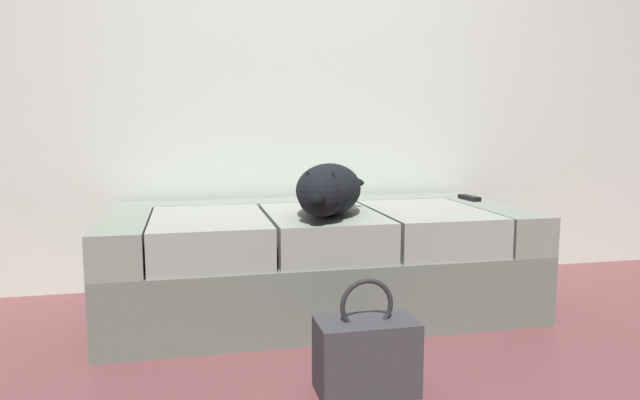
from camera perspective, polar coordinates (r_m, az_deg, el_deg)
name	(u,v)px	position (r m, az deg, el deg)	size (l,w,h in m)	color
back_wall	(295,19)	(3.26, -2.47, 17.00)	(6.40, 0.10, 2.80)	silver
couch	(318,260)	(2.74, -0.24, -5.81)	(1.88, 0.90, 0.47)	slate
dog_dark	(328,190)	(2.50, 0.74, 0.98)	(0.43, 0.62, 0.22)	black
tv_remote	(469,198)	(3.11, 14.19, 0.20)	(0.04, 0.15, 0.02)	black
handbag	(366,354)	(1.97, 4.48, -14.62)	(0.32, 0.18, 0.38)	#39393D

